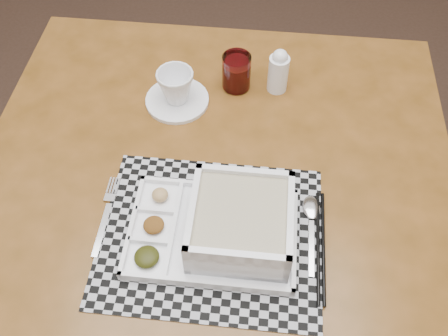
{
  "coord_description": "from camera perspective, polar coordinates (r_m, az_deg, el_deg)",
  "views": [
    {
      "loc": [
        0.45,
        -0.7,
        1.62
      ],
      "look_at": [
        0.45,
        -0.12,
        0.85
      ],
      "focal_mm": 40.0,
      "sensor_mm": 36.0,
      "label": 1
    }
  ],
  "objects": [
    {
      "name": "juice_glass",
      "position": [
        1.2,
        1.43,
        10.77
      ],
      "size": [
        0.07,
        0.07,
        0.09
      ],
      "color": "white",
      "rests_on": "dining_table"
    },
    {
      "name": "saucer",
      "position": [
        1.2,
        -5.37,
        7.73
      ],
      "size": [
        0.15,
        0.15,
        0.01
      ],
      "primitive_type": "cylinder",
      "color": "white",
      "rests_on": "dining_table"
    },
    {
      "name": "spoon",
      "position": [
        1.01,
        9.96,
        -5.12
      ],
      "size": [
        0.04,
        0.18,
        0.01
      ],
      "color": "silver",
      "rests_on": "placemat"
    },
    {
      "name": "fork",
      "position": [
        1.02,
        -13.43,
        -5.07
      ],
      "size": [
        0.04,
        0.19,
        0.0
      ],
      "color": "silver",
      "rests_on": "placemat"
    },
    {
      "name": "dining_table",
      "position": [
        1.11,
        -1.24,
        -3.95
      ],
      "size": [
        1.12,
        1.12,
        0.77
      ],
      "color": "#4D300E",
      "rests_on": "ground"
    },
    {
      "name": "serving_tray",
      "position": [
        0.94,
        0.96,
        -6.62
      ],
      "size": [
        0.34,
        0.25,
        0.1
      ],
      "color": "white",
      "rests_on": "placemat"
    },
    {
      "name": "floor",
      "position": [
        1.82,
        -14.68,
        -13.19
      ],
      "size": [
        5.0,
        5.0,
        0.0
      ],
      "primitive_type": "plane",
      "color": "#312118",
      "rests_on": "ground"
    },
    {
      "name": "cup",
      "position": [
        1.16,
        -5.53,
        9.28
      ],
      "size": [
        0.1,
        0.1,
        0.08
      ],
      "primitive_type": "imported",
      "rotation": [
        0.0,
        0.0,
        0.15
      ],
      "color": "white",
      "rests_on": "saucer"
    },
    {
      "name": "placemat",
      "position": [
        0.98,
        -1.49,
        -7.68
      ],
      "size": [
        0.46,
        0.39,
        0.0
      ],
      "primitive_type": "cube",
      "rotation": [
        0.0,
        0.0,
        -0.11
      ],
      "color": "#A6A7AE",
      "rests_on": "dining_table"
    },
    {
      "name": "chopsticks",
      "position": [
        0.98,
        10.99,
        -8.73
      ],
      "size": [
        0.04,
        0.24,
        0.01
      ],
      "color": "black",
      "rests_on": "placemat"
    },
    {
      "name": "creamer_bottle",
      "position": [
        1.2,
        6.24,
        10.97
      ],
      "size": [
        0.05,
        0.05,
        0.12
      ],
      "color": "white",
      "rests_on": "dining_table"
    }
  ]
}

